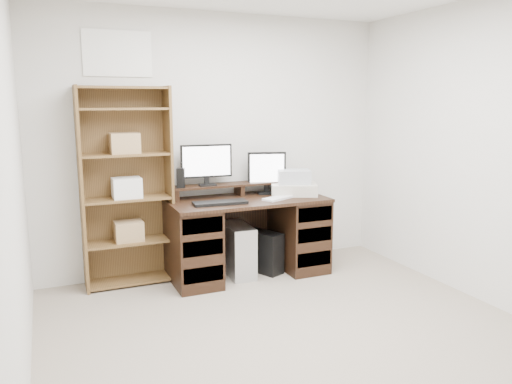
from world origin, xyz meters
TOP-DOWN VIEW (x-y plane):
  - room at (-0.00, 0.00)m, footprint 3.54×4.04m
  - desk at (0.18, 1.64)m, footprint 1.50×0.70m
  - riser_shelf at (0.18, 1.85)m, footprint 1.40×0.22m
  - monitor_wide at (-0.16, 1.84)m, footprint 0.50×0.14m
  - monitor_small at (0.46, 1.81)m, footprint 0.38×0.18m
  - speaker at (-0.42, 1.81)m, footprint 0.09×0.09m
  - keyboard_black at (-0.15, 1.49)m, footprint 0.50×0.20m
  - keyboard_white at (0.48, 1.53)m, footprint 0.44×0.29m
  - mouse at (0.77, 1.53)m, footprint 0.10×0.08m
  - printer at (0.68, 1.66)m, footprint 0.54×0.48m
  - basket at (0.68, 1.66)m, footprint 0.37×0.32m
  - tower_silver at (0.08, 1.66)m, footprint 0.24×0.50m
  - tower_black at (0.34, 1.65)m, footprint 0.33×0.44m
  - bookshelf at (-0.91, 1.86)m, footprint 0.80×0.30m

SIDE VIEW (x-z plane):
  - tower_black at x=0.34m, z-range 0.00..0.40m
  - tower_silver at x=0.08m, z-range 0.00..0.50m
  - desk at x=0.18m, z-range 0.01..0.76m
  - keyboard_white at x=0.48m, z-range 0.75..0.77m
  - keyboard_black at x=-0.15m, z-range 0.75..0.78m
  - mouse at x=0.77m, z-range 0.75..0.79m
  - printer at x=0.68m, z-range 0.75..0.86m
  - riser_shelf at x=0.18m, z-range 0.78..0.90m
  - bookshelf at x=-0.91m, z-range 0.02..1.82m
  - basket at x=0.68m, z-range 0.86..1.00m
  - speaker at x=-0.42m, z-range 0.87..1.05m
  - monitor_small at x=0.46m, z-range 0.77..1.19m
  - monitor_wide at x=-0.16m, z-range 0.89..1.29m
  - room at x=0.00m, z-range -0.02..2.52m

